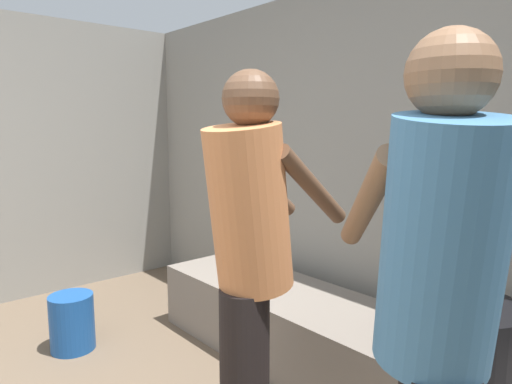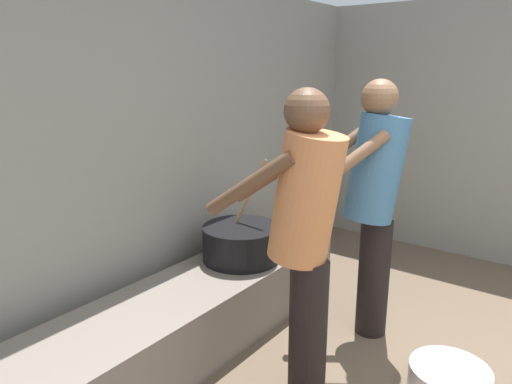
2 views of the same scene
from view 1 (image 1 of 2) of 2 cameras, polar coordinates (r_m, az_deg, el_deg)
The scene contains 6 objects.
block_enclosure_rear at distance 2.79m, azimuth 19.32°, elevation 2.24°, with size 5.63×0.20×2.29m, color gray.
hearth_ledge at distance 2.67m, azimuth 10.82°, elevation -18.71°, with size 2.71×0.60×0.42m, color slate.
cooking_pot_main at distance 2.25m, azimuth 23.85°, elevation -15.32°, with size 0.53×0.53×0.69m.
cook_in_orange_shirt at distance 1.79m, azimuth -0.78°, elevation -7.41°, with size 0.43×0.71×1.62m.
cook_in_blue_shirt at distance 1.29m, azimuth 21.84°, elevation -13.55°, with size 0.72×0.69×1.65m.
bucket_blue_plastic at distance 3.23m, azimuth -22.03°, elevation -14.86°, with size 0.27×0.27×0.36m, color #194C99.
Camera 1 is at (1.37, 0.20, 1.41)m, focal length 31.97 mm.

